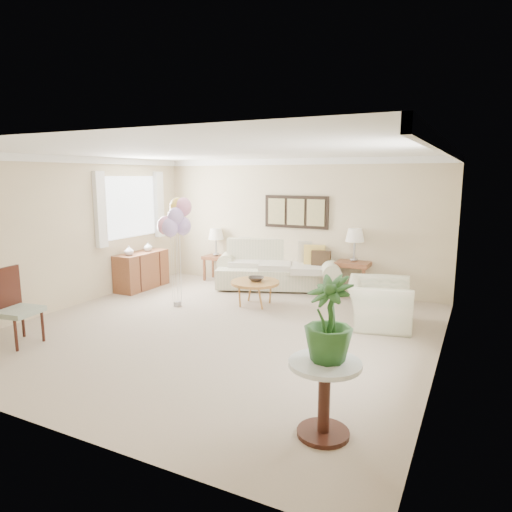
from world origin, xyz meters
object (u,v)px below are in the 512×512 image
Objects in this scene: accent_chair at (14,305)px; balloon_cluster at (176,219)px; armchair at (379,303)px; coffee_table at (255,283)px; sofa at (278,269)px.

balloon_cluster is at bearing 69.08° from accent_chair.
balloon_cluster reaches higher than armchair.
balloon_cluster is at bearing -150.16° from coffee_table.
armchair is 1.02× the size of accent_chair.
armchair is at bearing 9.43° from balloon_cluster.
balloon_cluster reaches higher than accent_chair.
coffee_table is 2.19m from armchair.
accent_chair is 2.80m from balloon_cluster.
armchair is 5.23m from accent_chair.
coffee_table is (0.17, -1.40, 0.02)m from sofa.
sofa is at bearing 97.04° from coffee_table.
accent_chair is at bearing -124.04° from coffee_table.
accent_chair is at bearing 113.38° from armchair.
armchair is (2.35, -1.51, -0.04)m from sofa.
sofa is 1.41m from coffee_table.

